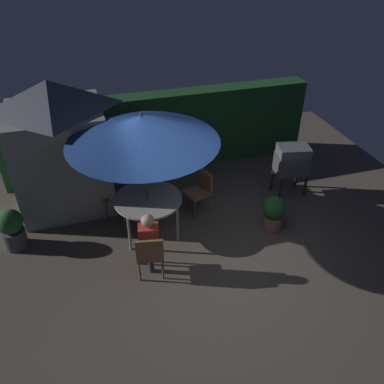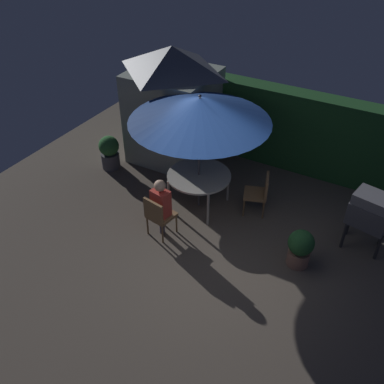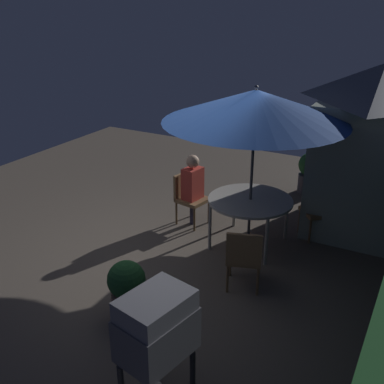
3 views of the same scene
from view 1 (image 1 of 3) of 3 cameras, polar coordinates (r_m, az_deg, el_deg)
name	(u,v)px [view 1 (image 1 of 3)]	position (r m, az deg, el deg)	size (l,w,h in m)	color
ground_plane	(203,256)	(7.46, 1.59, -9.30)	(11.00, 11.00, 0.00)	brown
hedge_backdrop	(160,131)	(9.74, -4.63, 8.73)	(7.41, 0.50, 1.89)	#1E4C23
garden_shed	(60,145)	(8.52, -18.63, 6.43)	(1.99, 1.83, 2.76)	gray
patio_table	(148,201)	(7.63, -6.38, -1.27)	(1.32, 1.32, 0.79)	#B2ADA3
patio_umbrella	(142,129)	(6.87, -7.19, 8.99)	(2.70, 2.70, 2.53)	#4C4C51
bbq_grill	(292,161)	(8.91, 14.28, 4.38)	(0.79, 0.63, 1.20)	#47474C
chair_near_shed	(150,253)	(6.81, -6.09, -8.74)	(0.53, 0.54, 0.90)	olive
chair_far_side	(200,188)	(8.31, 1.20, 0.51)	(0.59, 0.59, 0.90)	olive
chair_toward_hedge	(101,190)	(8.47, -12.98, 0.27)	(0.65, 0.65, 0.90)	olive
potted_plant_by_shed	(273,212)	(8.01, 11.66, -2.85)	(0.47, 0.47, 0.75)	#936651
potted_plant_by_grill	(12,228)	(8.12, -24.65, -4.81)	(0.48, 0.48, 0.84)	#4C4C51
person_in_red	(149,238)	(6.70, -6.24, -6.61)	(0.38, 0.30, 1.26)	#CC3D33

